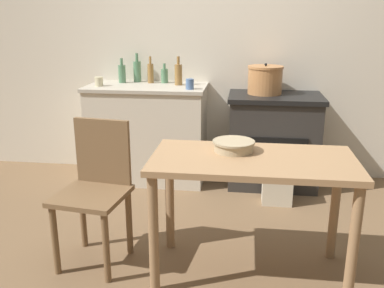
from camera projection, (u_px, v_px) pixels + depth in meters
ground_plane at (181, 251)px, 2.82m from camera, size 14.00×14.00×0.00m
wall_back at (206, 40)px, 3.95m from camera, size 8.00×0.07×2.55m
counter_cabinet at (148, 133)px, 3.97m from camera, size 1.07×0.57×0.89m
stove at (273, 140)px, 3.84m from camera, size 0.81×0.56×0.83m
work_table at (252, 177)px, 2.41m from camera, size 1.14×0.59×0.73m
chair at (96, 187)px, 2.62m from camera, size 0.45×0.45×0.88m
flour_sack at (277, 184)px, 3.50m from camera, size 0.24×0.17×0.34m
stock_pot at (265, 80)px, 3.74m from camera, size 0.31×0.31×0.27m
mixing_bowl_large at (234, 145)px, 2.48m from camera, size 0.25×0.25×0.06m
bottle_far_left at (122, 73)px, 3.97m from camera, size 0.07×0.07×0.23m
bottle_left at (151, 73)px, 3.96m from camera, size 0.06×0.06×0.24m
bottle_mid_left at (137, 71)px, 4.01m from camera, size 0.07×0.07×0.27m
bottle_center_left at (178, 74)px, 3.84m from camera, size 0.07×0.07×0.26m
bottle_center at (165, 75)px, 3.96m from camera, size 0.07×0.07×0.18m
cup_center_right at (99, 82)px, 3.79m from camera, size 0.07×0.07×0.08m
cup_mid_right at (190, 84)px, 3.63m from camera, size 0.07×0.07×0.09m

